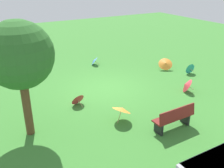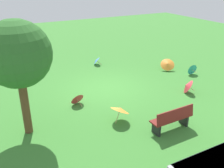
{
  "view_description": "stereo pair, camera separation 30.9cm",
  "coord_description": "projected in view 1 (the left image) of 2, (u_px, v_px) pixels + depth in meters",
  "views": [
    {
      "loc": [
        5.35,
        9.93,
        5.12
      ],
      "look_at": [
        0.15,
        0.87,
        0.6
      ],
      "focal_mm": 40.63,
      "sensor_mm": 36.0,
      "label": 1
    },
    {
      "loc": [
        5.07,
        10.08,
        5.12
      ],
      "look_at": [
        0.15,
        0.87,
        0.6
      ],
      "focal_mm": 40.63,
      "sensor_mm": 36.0,
      "label": 2
    }
  ],
  "objects": [
    {
      "name": "ground",
      "position": [
        106.0,
        88.0,
        12.38
      ],
      "size": [
        40.0,
        40.0,
        0.0
      ],
      "primitive_type": "plane",
      "color": "#387A2D"
    },
    {
      "name": "park_bench",
      "position": [
        174.0,
        118.0,
        8.95
      ],
      "size": [
        1.61,
        0.51,
        0.9
      ],
      "color": "maroon",
      "rests_on": "ground"
    },
    {
      "name": "shade_tree",
      "position": [
        19.0,
        56.0,
        7.79
      ],
      "size": [
        2.18,
        2.18,
        3.94
      ],
      "color": "brown",
      "rests_on": "ground"
    },
    {
      "name": "parasol_orange_0",
      "position": [
        122.0,
        109.0,
        9.47
      ],
      "size": [
        0.89,
        0.91,
        0.71
      ],
      "color": "tan",
      "rests_on": "ground"
    },
    {
      "name": "parasol_orange_1",
      "position": [
        0.0,
        74.0,
        13.38
      ],
      "size": [
        0.53,
        0.62,
        0.57
      ],
      "color": "tan",
      "rests_on": "ground"
    },
    {
      "name": "parasol_blue_1",
      "position": [
        94.0,
        61.0,
        15.53
      ],
      "size": [
        0.7,
        0.73,
        0.53
      ],
      "color": "tan",
      "rests_on": "ground"
    },
    {
      "name": "parasol_red_0",
      "position": [
        77.0,
        99.0,
        10.73
      ],
      "size": [
        0.64,
        0.63,
        0.55
      ],
      "color": "tan",
      "rests_on": "ground"
    },
    {
      "name": "parasol_teal_1",
      "position": [
        189.0,
        68.0,
        14.16
      ],
      "size": [
        0.6,
        0.55,
        0.6
      ],
      "color": "tan",
      "rests_on": "ground"
    },
    {
      "name": "parasol_red_1",
      "position": [
        186.0,
        85.0,
        11.94
      ],
      "size": [
        0.8,
        0.83,
        0.67
      ],
      "color": "tan",
      "rests_on": "ground"
    },
    {
      "name": "parasol_orange_2",
      "position": [
        166.0,
        64.0,
        14.66
      ],
      "size": [
        1.04,
        1.0,
        0.69
      ],
      "color": "tan",
      "rests_on": "ground"
    }
  ]
}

